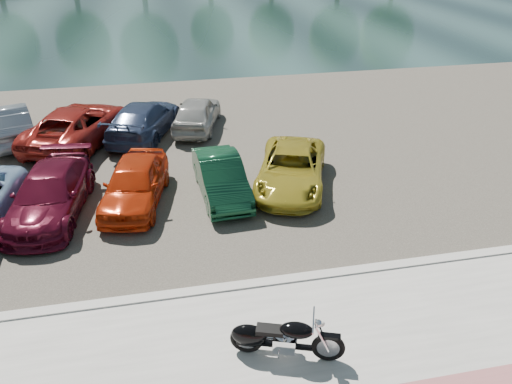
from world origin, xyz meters
The scene contains 14 objects.
ground centered at (0.00, 0.00, 0.00)m, with size 200.00×200.00×0.00m, color #595447.
promenade centered at (0.00, -1.00, 0.05)m, with size 60.00×6.00×0.10m, color #A1A098.
kerb centered at (0.00, 2.00, 0.07)m, with size 60.00×0.30×0.14m, color #A1A098.
parking_lot centered at (0.00, 11.00, 0.02)m, with size 60.00×18.00×0.04m, color #3E3A32.
river centered at (0.00, 40.00, 0.00)m, with size 120.00×40.00×0.00m, color #182B2A.
motorcycle centered at (-0.85, -0.29, 0.56)m, with size 2.25×1.06×1.05m.
car_3 centered at (-6.14, 6.59, 0.72)m, with size 1.91×4.70×1.36m, color #4E0B1D.
car_4 centered at (-3.66, 6.76, 0.74)m, with size 1.66×4.12×1.40m, color red.
car_5 centered at (-0.97, 6.73, 0.68)m, with size 1.35×3.87×1.27m, color #113E25.
car_6 centered at (1.41, 6.87, 0.68)m, with size 2.12×4.61×1.28m, color gold.
car_9 centered at (-8.63, 12.98, 0.76)m, with size 1.53×4.40×1.45m, color slate.
car_10 centered at (-5.90, 12.08, 0.80)m, with size 2.53×5.48×1.52m, color maroon.
car_11 centered at (-3.34, 12.40, 0.75)m, with size 1.98×4.86×1.41m, color navy.
car_12 centered at (-1.13, 12.76, 0.73)m, with size 1.62×4.03×1.37m, color #A7A6A2.
Camera 1 is at (-2.74, -7.41, 7.95)m, focal length 35.00 mm.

